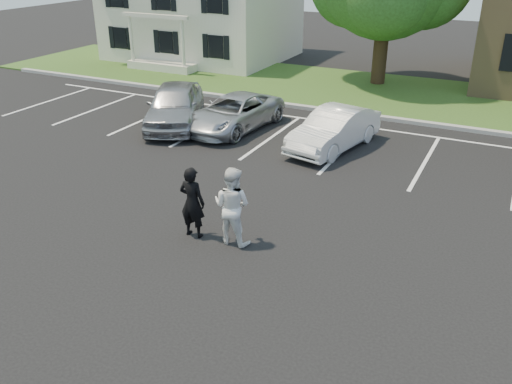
# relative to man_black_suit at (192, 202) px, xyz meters

# --- Properties ---
(ground_plane) EXTENTS (90.00, 90.00, 0.00)m
(ground_plane) POSITION_rel_man_black_suit_xyz_m (1.45, -0.44, -0.91)
(ground_plane) COLOR black
(ground_plane) RESTS_ON ground
(curb) EXTENTS (40.00, 0.30, 0.15)m
(curb) POSITION_rel_man_black_suit_xyz_m (1.45, 11.56, -0.84)
(curb) COLOR gray
(curb) RESTS_ON ground
(grass_strip) EXTENTS (44.00, 8.00, 0.08)m
(grass_strip) POSITION_rel_man_black_suit_xyz_m (1.45, 15.56, -0.87)
(grass_strip) COLOR #314C1C
(grass_strip) RESTS_ON ground
(stall_lines) EXTENTS (34.00, 5.36, 0.01)m
(stall_lines) POSITION_rel_man_black_suit_xyz_m (2.85, 8.51, -0.90)
(stall_lines) COLOR white
(stall_lines) RESTS_ON ground
(man_black_suit) EXTENTS (0.67, 0.45, 1.82)m
(man_black_suit) POSITION_rel_man_black_suit_xyz_m (0.00, 0.00, 0.00)
(man_black_suit) COLOR black
(man_black_suit) RESTS_ON ground
(man_white_shirt) EXTENTS (0.96, 0.75, 1.94)m
(man_white_shirt) POSITION_rel_man_black_suit_xyz_m (1.01, 0.15, 0.06)
(man_white_shirt) COLOR white
(man_white_shirt) RESTS_ON ground
(car_silver_west) EXTENTS (3.82, 5.21, 1.65)m
(car_silver_west) POSITION_rel_man_black_suit_xyz_m (-5.37, 7.19, -0.09)
(car_silver_west) COLOR #A4A5A9
(car_silver_west) RESTS_ON ground
(car_silver_minivan) EXTENTS (2.67, 4.87, 1.29)m
(car_silver_minivan) POSITION_rel_man_black_suit_xyz_m (-3.09, 7.80, -0.26)
(car_silver_minivan) COLOR #B2B5BB
(car_silver_minivan) RESTS_ON ground
(car_white_sedan) EXTENTS (2.32, 4.44, 1.39)m
(car_white_sedan) POSITION_rel_man_black_suit_xyz_m (1.08, 7.44, -0.21)
(car_white_sedan) COLOR silver
(car_white_sedan) RESTS_ON ground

